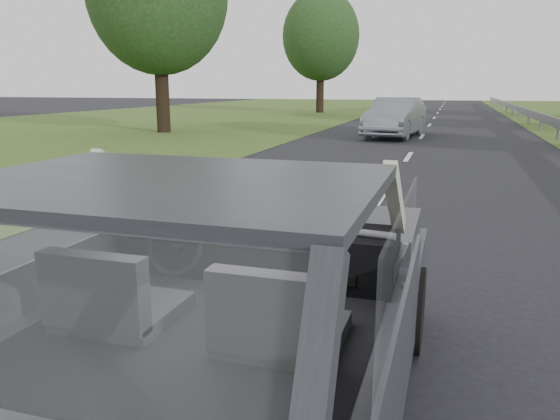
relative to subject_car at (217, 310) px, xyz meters
The scene contains 9 objects.
subject_car is the anchor object (origin of this frame).
dashboard 0.64m from the subject_car, 90.00° to the left, with size 1.58×0.45×0.30m, color black.
driver_seat 0.52m from the subject_car, 144.06° to the right, with size 0.50×0.72×0.42m, color black.
passenger_seat 0.52m from the subject_car, 35.94° to the right, with size 0.50×0.72×0.42m, color black.
steering_wheel 0.55m from the subject_car, 140.48° to the left, with size 0.36×0.36×0.04m, color black.
cat 0.75m from the subject_car, 66.02° to the left, with size 0.64×0.20×0.29m, color slate.
other_car 17.67m from the subject_car, 93.06° to the left, with size 1.66×4.21×1.38m, color #9AA2AE.
tree_5 19.78m from the subject_car, 120.03° to the left, with size 5.28×5.28×7.99m, color #1A3412, non-canonical shape.
tree_6 35.31m from the subject_car, 102.58° to the left, with size 5.06×5.06×7.67m, color #1A3412, non-canonical shape.
Camera 1 is at (1.04, -2.28, 1.79)m, focal length 35.00 mm.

